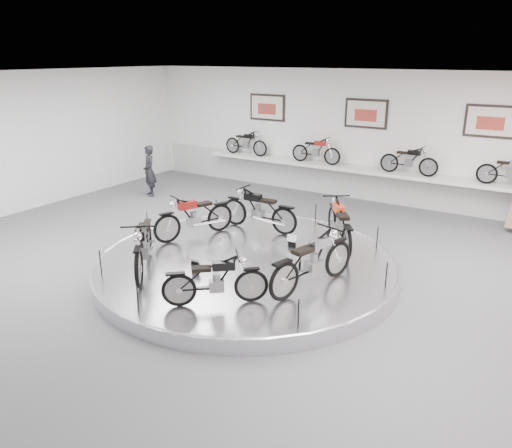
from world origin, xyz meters
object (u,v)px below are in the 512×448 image
Objects in this scene: visitor at (149,171)px; shelf at (359,170)px; bike_a at (340,224)px; bike_f at (313,260)px; bike_c at (194,216)px; bike_e at (215,280)px; bike_b at (259,209)px; bike_d at (143,245)px; display_platform at (247,265)px.

shelf is at bearing 57.86° from visitor.
bike_a is 2.26m from bike_f.
bike_c is 1.07× the size of visitor.
shelf is 7.05× the size of bike_e.
bike_f is (1.79, -6.92, -0.15)m from shelf.
visitor is (-6.00, -2.99, -0.17)m from shelf.
bike_e is at bearing 110.10° from bike_b.
bike_b is 1.07× the size of visitor.
bike_f is at bearing 96.69° from bike_c.
bike_a reaches higher than shelf.
bike_b reaches higher than shelf.
bike_d is 6.80m from visitor.
bike_f reaches higher than display_platform.
visitor is at bearing -18.87° from bike_b.
visitor reaches higher than shelf.
bike_d is at bearing -16.01° from visitor.
bike_f reaches higher than bike_a.
display_platform is 6.93m from visitor.
bike_b is (-2.12, 0.00, -0.02)m from bike_a.
bike_a is at bearing 179.02° from bike_b.
bike_a is 0.97× the size of bike_d.
bike_d reaches higher than shelf.
bike_b is 1.14× the size of bike_e.
bike_f is 1.13× the size of visitor.
bike_c is 2.10m from bike_d.
bike_f is (3.18, 1.08, -0.01)m from bike_d.
bike_f is at bearing 4.58° from visitor.
bike_e is at bearing 133.46° from bike_a.
shelf is 6.70m from visitor.
bike_a is 0.99× the size of bike_f.
bike_f is (1.79, -0.52, 0.70)m from display_platform.
bike_a reaches higher than bike_e.
visitor is at bearing -102.69° from bike_c.
visitor reaches higher than bike_f.
bike_d is (0.38, -2.06, 0.03)m from bike_c.
bike_c reaches higher than bike_e.
bike_f reaches higher than bike_b.
bike_d is at bearing -131.09° from display_platform.
bike_e is 8.57m from visitor.
bike_e is at bearing 66.96° from bike_c.
bike_f is at bearing -75.52° from shelf.
bike_b is at bearing 13.36° from visitor.
bike_e is 1.85m from bike_f.
shelf is 6.20× the size of bike_b.
visitor reaches higher than bike_c.
shelf is at bearing -174.45° from bike_c.
bike_d is at bearing 32.58° from bike_c.
bike_b is 0.95× the size of bike_f.
bike_a is at bearing 18.30° from visitor.
bike_c reaches higher than display_platform.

